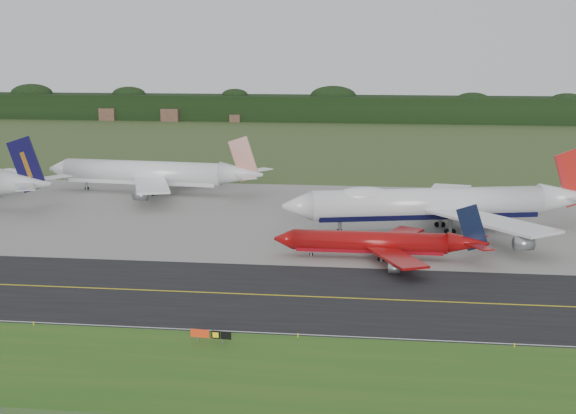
# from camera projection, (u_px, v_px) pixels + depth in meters

# --- Properties ---
(ground) EXTENTS (600.00, 600.00, 0.00)m
(ground) POSITION_uv_depth(u_px,v_px,m) (270.00, 287.00, 119.42)
(ground) COLOR #3F5527
(ground) RESTS_ON ground
(grass_verge) EXTENTS (400.00, 30.00, 0.01)m
(grass_verge) POSITION_uv_depth(u_px,v_px,m) (220.00, 382.00, 85.38)
(grass_verge) COLOR #29611C
(grass_verge) RESTS_ON ground
(taxiway) EXTENTS (400.00, 32.00, 0.02)m
(taxiway) POSITION_uv_depth(u_px,v_px,m) (265.00, 295.00, 115.53)
(taxiway) COLOR black
(taxiway) RESTS_ON ground
(apron) EXTENTS (400.00, 78.00, 0.01)m
(apron) POSITION_uv_depth(u_px,v_px,m) (306.00, 216.00, 169.02)
(apron) COLOR gray
(apron) RESTS_ON ground
(taxiway_centreline) EXTENTS (400.00, 0.40, 0.00)m
(taxiway_centreline) POSITION_uv_depth(u_px,v_px,m) (265.00, 295.00, 115.52)
(taxiway_centreline) COLOR gold
(taxiway_centreline) RESTS_ON taxiway
(taxiway_edge_line) EXTENTS (400.00, 0.25, 0.00)m
(taxiway_edge_line) POSITION_uv_depth(u_px,v_px,m) (246.00, 332.00, 100.45)
(taxiway_edge_line) COLOR silver
(taxiway_edge_line) RESTS_ON taxiway
(horizon_treeline) EXTENTS (700.00, 25.00, 12.00)m
(horizon_treeline) POSITION_uv_depth(u_px,v_px,m) (355.00, 110.00, 384.61)
(horizon_treeline) COLOR black
(horizon_treeline) RESTS_ON ground
(jet_ba_747) EXTENTS (62.33, 50.64, 15.86)m
(jet_ba_747) POSITION_uv_depth(u_px,v_px,m) (439.00, 204.00, 154.87)
(jet_ba_747) COLOR white
(jet_ba_747) RESTS_ON ground
(jet_red_737) EXTENTS (36.06, 29.54, 9.77)m
(jet_red_737) POSITION_uv_depth(u_px,v_px,m) (381.00, 243.00, 135.00)
(jet_red_737) COLOR maroon
(jet_red_737) RESTS_ON ground
(jet_star_tail) EXTENTS (55.51, 46.23, 14.63)m
(jet_star_tail) POSITION_uv_depth(u_px,v_px,m) (154.00, 174.00, 194.90)
(jet_star_tail) COLOR white
(jet_star_tail) RESTS_ON ground
(taxiway_sign) EXTENTS (5.07, 0.67, 1.69)m
(taxiway_sign) POSITION_uv_depth(u_px,v_px,m) (211.00, 334.00, 96.28)
(taxiway_sign) COLOR slate
(taxiway_sign) RESTS_ON ground
(edge_marker_left) EXTENTS (0.16, 0.16, 0.50)m
(edge_marker_left) POSITION_uv_depth(u_px,v_px,m) (34.00, 323.00, 102.88)
(edge_marker_left) COLOR yellow
(edge_marker_left) RESTS_ON ground
(edge_marker_center) EXTENTS (0.16, 0.16, 0.50)m
(edge_marker_center) POSITION_uv_depth(u_px,v_px,m) (298.00, 335.00, 98.60)
(edge_marker_center) COLOR yellow
(edge_marker_center) RESTS_ON ground
(edge_marker_right) EXTENTS (0.16, 0.16, 0.50)m
(edge_marker_right) POSITION_uv_depth(u_px,v_px,m) (514.00, 345.00, 95.35)
(edge_marker_right) COLOR yellow
(edge_marker_right) RESTS_ON ground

